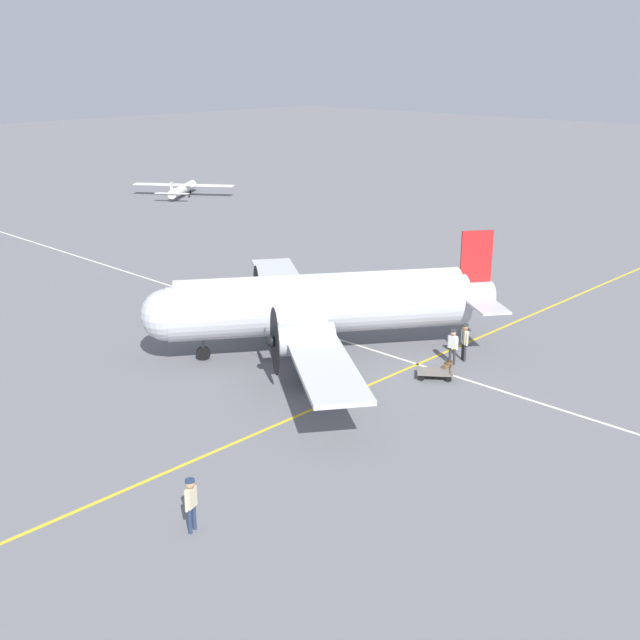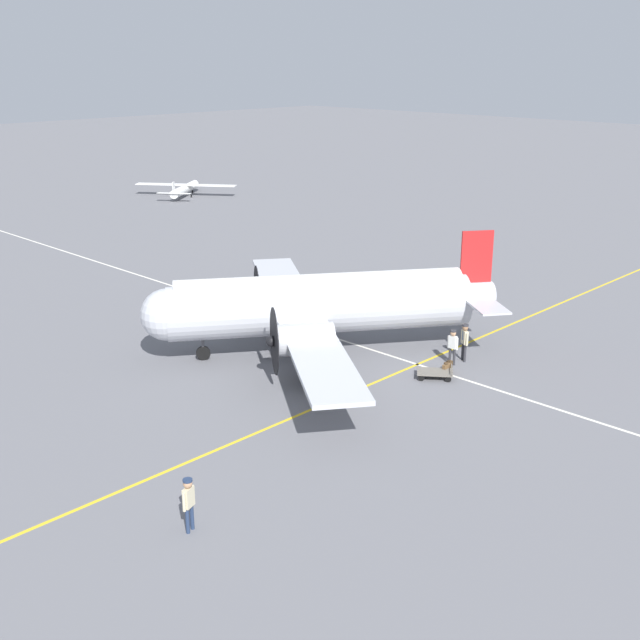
# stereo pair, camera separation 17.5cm
# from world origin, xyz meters

# --- Properties ---
(ground_plane) EXTENTS (300.00, 300.00, 0.00)m
(ground_plane) POSITION_xyz_m (0.00, 0.00, 0.00)
(ground_plane) COLOR slate
(apron_line_eastwest) EXTENTS (120.00, 0.16, 0.01)m
(apron_line_eastwest) POSITION_xyz_m (0.00, 4.53, 0.00)
(apron_line_eastwest) COLOR gold
(apron_line_eastwest) RESTS_ON ground_plane
(apron_line_northsouth) EXTENTS (0.16, 120.00, 0.01)m
(apron_line_northsouth) POSITION_xyz_m (-2.11, 0.00, 0.00)
(apron_line_northsouth) COLOR silver
(apron_line_northsouth) RESTS_ON ground_plane
(airliner_main) EXTENTS (17.33, 19.42, 5.94)m
(airliner_main) POSITION_xyz_m (0.36, -0.26, 2.57)
(airliner_main) COLOR silver
(airliner_main) RESTS_ON ground_plane
(crew_foreground) EXTENTS (0.59, 0.39, 1.83)m
(crew_foreground) POSITION_xyz_m (14.28, 8.22, 1.15)
(crew_foreground) COLOR navy
(crew_foreground) RESTS_ON ground_plane
(passenger_boarding) EXTENTS (0.31, 0.59, 1.75)m
(passenger_boarding) POSITION_xyz_m (-3.27, 5.72, 1.10)
(passenger_boarding) COLOR #2D2D33
(passenger_boarding) RESTS_ON ground_plane
(ramp_agent) EXTENTS (0.43, 0.56, 1.88)m
(ramp_agent) POSITION_xyz_m (-4.07, 5.84, 1.18)
(ramp_agent) COLOR #2D2D33
(ramp_agent) RESTS_ON ground_plane
(suitcase_near_door) EXTENTS (0.49, 0.17, 0.54)m
(suitcase_near_door) POSITION_xyz_m (-2.39, 6.13, 0.25)
(suitcase_near_door) COLOR #47331E
(suitcase_near_door) RESTS_ON ground_plane
(suitcase_upright_spare) EXTENTS (0.43, 0.17, 0.56)m
(suitcase_upright_spare) POSITION_xyz_m (-2.01, 6.29, 0.26)
(suitcase_upright_spare) COLOR brown
(suitcase_upright_spare) RESTS_ON ground_plane
(baggage_cart) EXTENTS (1.82, 1.93, 0.56)m
(baggage_cart) POSITION_xyz_m (-1.30, 6.18, 0.27)
(baggage_cart) COLOR #6B665B
(baggage_cart) RESTS_ON ground_plane
(light_aircraft_distant) EXTENTS (8.09, 9.51, 2.08)m
(light_aircraft_distant) POSITION_xyz_m (-23.96, -43.29, 0.85)
(light_aircraft_distant) COLOR white
(light_aircraft_distant) RESTS_ON ground_plane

